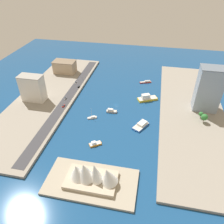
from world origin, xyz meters
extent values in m
plane|color=navy|center=(0.00, 0.00, 0.00)|extent=(440.00, 440.00, 0.00)
cube|color=gray|center=(-86.58, 0.00, 1.28)|extent=(70.00, 240.00, 2.55)
cube|color=gray|center=(86.58, 0.00, 1.28)|extent=(70.00, 240.00, 2.55)
cube|color=#A89E89|center=(-1.48, 112.34, 1.00)|extent=(71.02, 36.75, 2.00)
cube|color=#38383D|center=(60.57, 0.00, 2.63)|extent=(11.55, 228.00, 0.15)
cube|color=white|center=(20.77, 31.58, 0.69)|extent=(10.30, 7.11, 1.38)
cone|color=white|center=(25.59, 33.94, 0.69)|extent=(1.66, 1.66, 1.24)
cube|color=white|center=(19.99, 31.20, 1.89)|extent=(5.04, 4.13, 1.03)
cube|color=beige|center=(20.77, 31.58, 1.43)|extent=(9.89, 6.82, 0.10)
cylinder|color=silver|center=(21.22, 31.80, 7.17)|extent=(0.24, 0.24, 11.59)
cube|color=#999EA3|center=(2.28, 16.01, 0.96)|extent=(11.86, 4.93, 1.91)
cone|color=#999EA3|center=(-4.08, 15.77, 0.96)|extent=(1.78, 1.78, 1.72)
cube|color=white|center=(3.72, 16.07, 3.12)|extent=(6.15, 3.08, 2.41)
cube|color=beige|center=(2.28, 16.01, 1.96)|extent=(11.38, 4.73, 0.10)
cube|color=blue|center=(-32.48, 35.63, 0.87)|extent=(17.24, 20.91, 1.75)
cone|color=blue|center=(-27.61, 44.24, 0.87)|extent=(2.14, 2.14, 1.57)
cube|color=white|center=(-33.81, 33.29, 3.00)|extent=(10.67, 12.00, 2.50)
cube|color=beige|center=(-32.48, 35.63, 1.80)|extent=(16.55, 20.07, 0.10)
cube|color=red|center=(-29.93, -63.34, 0.79)|extent=(15.91, 8.68, 1.59)
cone|color=red|center=(-22.14, -60.27, 0.79)|extent=(1.85, 1.85, 1.43)
cube|color=white|center=(-32.43, -64.33, 2.40)|extent=(7.96, 4.63, 1.61)
cube|color=beige|center=(-29.93, -63.34, 1.64)|extent=(15.28, 8.34, 0.10)
cube|color=yellow|center=(-35.65, -18.78, 1.24)|extent=(25.36, 18.85, 2.48)
cone|color=yellow|center=(-46.89, -24.52, 1.24)|extent=(3.00, 3.00, 2.23)
cube|color=white|center=(-33.27, -17.56, 5.21)|extent=(11.40, 9.47, 5.47)
cube|color=beige|center=(-35.65, -18.78, 2.53)|extent=(24.34, 18.10, 0.10)
cube|color=orange|center=(6.63, 70.81, 0.83)|extent=(12.10, 10.41, 1.66)
cone|color=orange|center=(1.59, 67.38, 0.83)|extent=(2.08, 2.08, 1.50)
cube|color=white|center=(7.80, 71.60, 2.85)|extent=(5.11, 4.89, 2.37)
cube|color=beige|center=(6.63, 70.81, 1.71)|extent=(11.62, 9.99, 0.10)
cube|color=tan|center=(90.83, -68.48, 10.90)|extent=(30.98, 18.91, 16.70)
cube|color=#7C6B55|center=(90.83, -68.48, 19.65)|extent=(32.22, 19.67, 0.80)
cube|color=#8C9EB2|center=(-99.56, -8.96, 27.12)|extent=(25.72, 17.96, 49.13)
cube|color=slate|center=(-99.56, -8.96, 52.08)|extent=(26.75, 18.68, 0.80)
cube|color=silver|center=(97.77, 12.41, 17.97)|extent=(26.56, 14.35, 30.84)
cube|color=#9D9992|center=(97.77, 12.41, 33.80)|extent=(27.62, 14.93, 0.80)
cylinder|color=black|center=(63.45, -36.51, 3.02)|extent=(0.25, 0.64, 0.64)
cylinder|color=black|center=(65.21, -36.52, 3.02)|extent=(0.25, 0.64, 0.64)
cylinder|color=black|center=(63.43, -40.00, 3.02)|extent=(0.25, 0.64, 0.64)
cylinder|color=black|center=(65.19, -40.01, 3.02)|extent=(0.25, 0.64, 0.64)
cube|color=white|center=(64.32, -38.26, 3.28)|extent=(1.99, 5.00, 0.71)
cube|color=#262D38|center=(64.32, -38.51, 3.93)|extent=(1.75, 2.80, 0.59)
cylinder|color=black|center=(59.37, 17.81, 3.02)|extent=(0.27, 0.65, 0.64)
cylinder|color=black|center=(57.65, 17.76, 3.02)|extent=(0.27, 0.65, 0.64)
cylinder|color=black|center=(59.27, 21.36, 3.02)|extent=(0.27, 0.65, 0.64)
cylinder|color=black|center=(57.55, 21.31, 3.02)|extent=(0.27, 0.65, 0.64)
cube|color=red|center=(58.46, 19.56, 3.36)|extent=(2.06, 5.12, 0.87)
cube|color=#262D38|center=(58.45, 19.82, 4.05)|extent=(1.77, 2.89, 0.51)
cylinder|color=black|center=(61.68, 5.49, 3.02)|extent=(0.25, 0.64, 0.64)
cylinder|color=black|center=(63.42, 5.50, 3.02)|extent=(0.25, 0.64, 0.64)
cylinder|color=black|center=(61.70, 2.26, 3.02)|extent=(0.25, 0.64, 0.64)
cylinder|color=black|center=(63.45, 2.27, 3.02)|extent=(0.25, 0.64, 0.64)
cube|color=#B7B7BC|center=(62.56, 3.88, 3.33)|extent=(1.98, 4.63, 0.81)
cube|color=#262D38|center=(62.56, 3.65, 4.02)|extent=(1.73, 2.60, 0.58)
cylinder|color=black|center=(56.91, -29.46, 3.02)|extent=(0.26, 0.64, 0.64)
cylinder|color=black|center=(55.35, -29.47, 3.02)|extent=(0.26, 0.64, 0.64)
cylinder|color=black|center=(56.88, -26.21, 3.02)|extent=(0.26, 0.64, 0.64)
cylinder|color=black|center=(55.32, -26.22, 3.02)|extent=(0.26, 0.64, 0.64)
cube|color=black|center=(56.11, -27.84, 3.34)|extent=(1.80, 4.66, 0.83)
cube|color=#262D38|center=(56.11, -27.61, 4.06)|extent=(1.57, 2.61, 0.62)
cylinder|color=black|center=(53.65, -40.64, 5.30)|extent=(0.18, 0.18, 5.50)
cube|color=black|center=(53.65, -40.64, 8.55)|extent=(0.36, 0.36, 1.00)
sphere|color=red|center=(53.65, -40.64, 8.90)|extent=(0.24, 0.24, 0.24)
sphere|color=yellow|center=(53.65, -40.64, 8.55)|extent=(0.24, 0.24, 0.24)
sphere|color=green|center=(53.65, -40.64, 8.20)|extent=(0.24, 0.24, 0.24)
cube|color=#BCAD93|center=(-1.48, 112.34, 3.50)|extent=(39.66, 23.08, 3.00)
cone|color=white|center=(-14.88, 112.34, 11.58)|extent=(15.42, 13.11, 15.46)
cone|color=white|center=(-5.42, 112.34, 12.90)|extent=(11.95, 10.01, 16.95)
cone|color=white|center=(2.89, 112.34, 12.20)|extent=(15.37, 13.55, 16.09)
cone|color=white|center=(9.25, 112.34, 10.85)|extent=(14.57, 13.33, 13.13)
cylinder|color=brown|center=(-94.07, 10.21, 3.91)|extent=(0.50, 0.50, 2.71)
sphere|color=#2D7233|center=(-94.07, 10.21, 7.19)|extent=(4.80, 4.80, 4.80)
cylinder|color=brown|center=(-96.15, 17.84, 4.38)|extent=(0.50, 0.50, 3.65)
sphere|color=#2D7233|center=(-96.15, 17.84, 8.94)|extent=(6.82, 6.82, 6.82)
camera|label=1|loc=(-38.53, 213.19, 143.24)|focal=34.87mm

